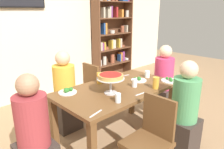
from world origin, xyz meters
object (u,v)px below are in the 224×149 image
object	(u,v)px
deep_dish_pizza_stand	(111,78)
salad_plate_near_diner	(139,80)
diner_head_east	(163,85)
cutlery_knife_near	(124,76)
diner_far_left	(65,97)
salad_plate_spare	(170,80)
chair_far_right	(97,86)
cutlery_fork_far	(96,114)
water_glass_clear_far	(118,98)
bookshelf	(112,32)
water_glass_clear_near	(135,83)
water_glass_clear_spare	(147,74)
diner_near_right	(184,116)
beer_glass_amber_short	(156,83)
cutlery_fork_near	(141,94)
salad_plate_far_diner	(68,91)
dining_table	(118,95)
beer_glass_amber_tall	(100,78)
diner_head_west	(35,141)
chair_near_left	(151,136)

from	to	relation	value
deep_dish_pizza_stand	salad_plate_near_diner	xyz separation A→B (m)	(0.58, 0.06, -0.17)
diner_head_east	cutlery_knife_near	bearing A→B (deg)	-21.16
diner_far_left	salad_plate_spare	bearing A→B (deg)	44.11
chair_far_right	cutlery_fork_far	distance (m)	1.44
chair_far_right	water_glass_clear_far	world-z (taller)	chair_far_right
bookshelf	water_glass_clear_near	world-z (taller)	bookshelf
diner_far_left	water_glass_clear_spare	xyz separation A→B (m)	(0.93, -0.72, 0.30)
diner_near_right	deep_dish_pizza_stand	world-z (taller)	diner_near_right
beer_glass_amber_short	cutlery_fork_near	bearing A→B (deg)	177.22
salad_plate_far_diner	cutlery_fork_near	xyz separation A→B (m)	(0.59, -0.61, -0.02)
deep_dish_pizza_stand	water_glass_clear_spare	world-z (taller)	deep_dish_pizza_stand
salad_plate_near_diner	salad_plate_spare	bearing A→B (deg)	-46.87
diner_head_east	salad_plate_far_diner	bearing A→B (deg)	-9.32
dining_table	diner_far_left	world-z (taller)	diner_far_left
deep_dish_pizza_stand	cutlery_fork_far	size ratio (longest dim) A/B	1.77
beer_glass_amber_tall	beer_glass_amber_short	distance (m)	0.73
bookshelf	cutlery_fork_near	bearing A→B (deg)	-127.28
diner_far_left	water_glass_clear_spare	size ratio (longest dim) A/B	12.01
diner_far_left	cutlery_fork_far	distance (m)	1.13
diner_head_east	water_glass_clear_spare	distance (m)	0.56
diner_far_left	salad_plate_far_diner	size ratio (longest dim) A/B	5.42
chair_far_right	beer_glass_amber_short	world-z (taller)	beer_glass_amber_short
cutlery_knife_near	water_glass_clear_spare	bearing A→B (deg)	130.66
diner_near_right	beer_glass_amber_short	world-z (taller)	diner_near_right
dining_table	cutlery_fork_far	world-z (taller)	cutlery_fork_far
chair_far_right	diner_near_right	bearing A→B (deg)	3.28
cutlery_knife_near	diner_head_west	bearing A→B (deg)	16.37
diner_far_left	water_glass_clear_far	bearing A→B (deg)	1.16
chair_far_right	chair_near_left	bearing A→B (deg)	-19.61
dining_table	cutlery_fork_far	size ratio (longest dim) A/B	8.53
deep_dish_pizza_stand	water_glass_clear_far	distance (m)	0.29
diner_head_west	beer_glass_amber_tall	xyz separation A→B (m)	(1.04, 0.27, 0.32)
chair_near_left	deep_dish_pizza_stand	xyz separation A→B (m)	(0.05, 0.63, 0.44)
bookshelf	salad_plate_spare	world-z (taller)	bookshelf
salad_plate_far_diner	cutlery_fork_far	world-z (taller)	salad_plate_far_diner
salad_plate_far_diner	water_glass_clear_near	xyz separation A→B (m)	(0.72, -0.41, 0.03)
diner_head_west	beer_glass_amber_tall	bearing A→B (deg)	14.33
dining_table	beer_glass_amber_tall	world-z (taller)	beer_glass_amber_tall
chair_far_right	cutlery_fork_near	xyz separation A→B (m)	(-0.22, -1.08, 0.26)
salad_plate_far_diner	deep_dish_pizza_stand	bearing A→B (deg)	-45.15
diner_head_west	beer_glass_amber_tall	world-z (taller)	diner_head_west
diner_far_left	deep_dish_pizza_stand	world-z (taller)	diner_far_left
diner_head_west	water_glass_clear_near	size ratio (longest dim) A/B	11.13
chair_far_right	cutlery_fork_far	bearing A→B (deg)	-40.06
salad_plate_far_diner	chair_far_right	bearing A→B (deg)	29.45
salad_plate_near_diner	diner_far_left	bearing A→B (deg)	134.52
chair_far_right	salad_plate_spare	size ratio (longest dim) A/B	3.62
beer_glass_amber_tall	salad_plate_near_diner	bearing A→B (deg)	-33.59
beer_glass_amber_short	cutlery_fork_near	size ratio (longest dim) A/B	0.80
dining_table	diner_near_right	xyz separation A→B (m)	(0.36, -0.72, -0.15)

